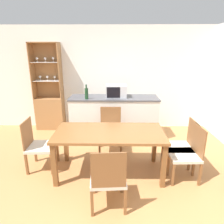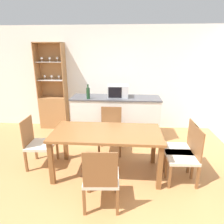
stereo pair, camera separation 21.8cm
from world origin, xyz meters
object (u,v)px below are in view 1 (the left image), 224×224
dining_chair_side_right_far (181,146)px  dining_chair_head_far (111,131)px  display_cabinet (50,105)px  dining_table (109,137)px  wine_bottle (86,93)px  dining_chair_side_left_far (39,145)px  dining_chair_side_right_near (187,153)px  microwave (116,91)px  dining_chair_head_near (108,178)px

dining_chair_side_right_far → dining_chair_head_far: same height
display_cabinet → dining_table: (1.59, -1.99, 0.04)m
dining_chair_side_right_far → wine_bottle: 2.17m
display_cabinet → dining_chair_side_right_far: 3.37m
dining_table → dining_chair_side_right_far: (1.21, 0.13, -0.22)m
dining_chair_side_right_far → dining_chair_side_left_far: 2.43m
display_cabinet → wine_bottle: size_ratio=6.91×
dining_chair_side_right_near → wine_bottle: 2.31m
dining_chair_side_right_near → dining_chair_side_left_far: size_ratio=1.00×
dining_chair_side_right_near → microwave: (-1.10, 1.58, 0.67)m
dining_chair_side_right_far → dining_chair_head_near: same height
display_cabinet → wine_bottle: (1.06, -0.74, 0.48)m
dining_table → wine_bottle: size_ratio=5.57×
dining_chair_side_right_far → microwave: size_ratio=1.96×
wine_bottle → dining_chair_head_near: bearing=-75.3°
dining_table → dining_chair_head_far: dining_chair_head_far is taller
dining_chair_side_right_near → dining_chair_side_left_far: 2.44m
microwave → wine_bottle: bearing=-161.8°
display_cabinet → microwave: display_cabinet is taller
dining_chair_side_right_near → dining_chair_side_right_far: size_ratio=1.00×
dining_chair_head_near → wine_bottle: wine_bottle is taller
wine_bottle → dining_chair_side_right_far: bearing=-32.8°
dining_chair_head_near → dining_chair_head_far: same height
dining_table → microwave: 1.53m
display_cabinet → dining_table: 2.54m
dining_chair_side_right_near → dining_table: bearing=82.2°
dining_chair_side_left_far → microwave: size_ratio=1.96×
wine_bottle → dining_chair_side_right_near: bearing=-38.3°
dining_chair_head_far → dining_chair_side_left_far: bearing=28.0°
dining_table → dining_chair_head_near: 0.80m
dining_chair_side_right_far → dining_chair_head_near: (-1.21, -0.89, 0.00)m
dining_chair_side_left_far → microwave: bearing=133.0°
dining_table → dining_chair_side_right_near: size_ratio=1.96×
dining_table → dining_chair_head_far: (0.00, 0.77, -0.22)m
dining_table → dining_chair_side_right_far: size_ratio=1.96×
dining_table → dining_chair_side_left_far: 1.24m
dining_table → dining_chair_side_left_far: dining_chair_side_left_far is taller
dining_chair_side_left_far → dining_chair_head_far: same height
dining_table → microwave: microwave is taller
dining_chair_head_far → dining_chair_head_near: bearing=90.2°
dining_table → dining_chair_head_far: size_ratio=1.96×
dining_table → dining_chair_side_left_far: (-1.21, 0.12, -0.22)m
dining_table → wine_bottle: 1.42m
display_cabinet → wine_bottle: 1.38m
wine_bottle → microwave: bearing=18.2°
dining_chair_side_right_far → wine_bottle: (-1.74, 1.12, 0.66)m
display_cabinet → dining_table: bearing=-51.4°
display_cabinet → dining_table: display_cabinet is taller
dining_chair_side_right_near → dining_chair_head_far: same height
display_cabinet → microwave: size_ratio=4.78×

